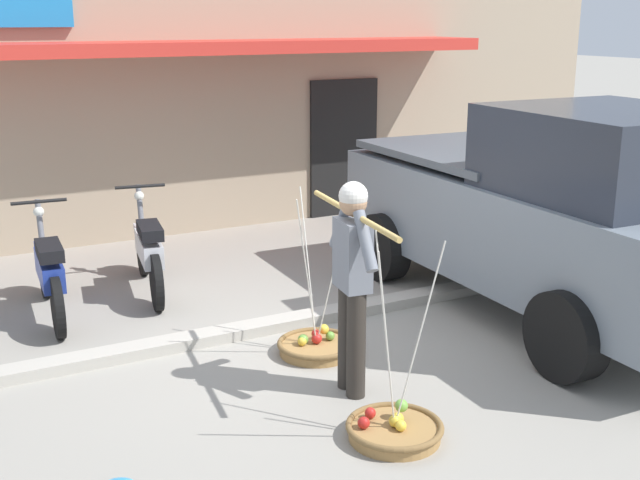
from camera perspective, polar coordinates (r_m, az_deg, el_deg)
name	(u,v)px	position (r m, az deg, el deg)	size (l,w,h in m)	color
ground_plane	(317,354)	(7.17, -0.22, -8.05)	(90.00, 90.00, 0.00)	gray
sidewalk_curb	(283,323)	(7.74, -2.65, -5.87)	(20.00, 0.24, 0.10)	#AEA89C
fruit_vendor	(352,274)	(6.15, 2.31, -2.42)	(0.25, 1.58, 1.70)	#2D2823
fruit_basket_left_side	(394,428)	(5.84, 5.27, -13.14)	(0.69, 0.69, 1.45)	#9E7542
fruit_basket_right_side	(316,345)	(7.16, -0.25, -7.46)	(0.69, 0.69, 1.45)	#9E7542
motorcycle_nearest_shop	(49,273)	(8.30, -18.60, -2.24)	(0.54, 1.82, 1.09)	black
motorcycle_second_in_row	(149,252)	(8.77, -12.04, -0.82)	(0.54, 1.81, 1.09)	black
parked_truck	(552,212)	(8.20, 16.09, 1.95)	(2.29, 4.77, 2.10)	slate
storefront_building	(161,67)	(13.39, -11.21, 11.94)	(13.00, 6.00, 4.20)	tan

